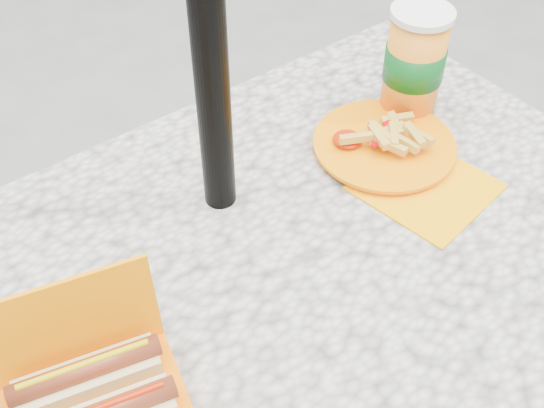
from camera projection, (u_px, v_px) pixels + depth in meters
picnic_table at (281, 303)px, 1.08m from camera, size 1.20×0.80×0.75m
hotdog_box at (95, 399)px, 0.80m from camera, size 0.24×0.20×0.17m
fries_plate at (387, 147)px, 1.17m from camera, size 0.25×0.34×0.05m
soda_cup at (414, 63)px, 1.19m from camera, size 0.11×0.11×0.20m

